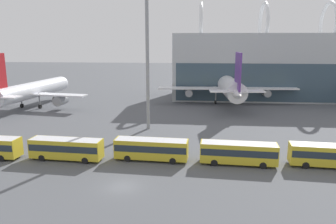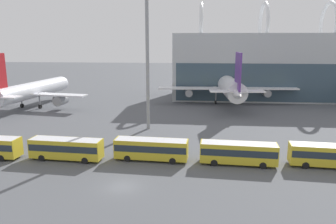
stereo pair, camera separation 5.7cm
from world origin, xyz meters
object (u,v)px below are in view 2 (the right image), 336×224
at_px(shuttle_bus_3, 238,152).
at_px(airliner_at_gate_far, 227,85).
at_px(shuttle_bus_1, 66,148).
at_px(shuttle_bus_2, 151,148).
at_px(airliner_at_gate_near, 31,91).
at_px(floodlight_mast, 147,40).
at_px(shuttle_bus_4, 330,154).

bearing_deg(shuttle_bus_3, airliner_at_gate_far, 90.95).
distance_m(shuttle_bus_1, shuttle_bus_3, 25.98).
bearing_deg(shuttle_bus_2, airliner_at_gate_near, 139.64).
bearing_deg(floodlight_mast, shuttle_bus_2, -80.22).
xyz_separation_m(shuttle_bus_4, floodlight_mast, (-29.06, 18.42, 15.98)).
height_order(shuttle_bus_1, shuttle_bus_3, same).
xyz_separation_m(shuttle_bus_2, shuttle_bus_4, (25.98, -0.57, 0.00)).
relative_size(shuttle_bus_1, shuttle_bus_2, 1.00).
relative_size(airliner_at_gate_far, shuttle_bus_3, 3.62).
xyz_separation_m(shuttle_bus_1, shuttle_bus_4, (38.97, 0.34, 0.00)).
distance_m(airliner_at_gate_far, shuttle_bus_3, 47.49).
xyz_separation_m(shuttle_bus_3, shuttle_bus_4, (12.99, 0.07, 0.00)).
bearing_deg(shuttle_bus_2, airliner_at_gate_far, 75.25).
bearing_deg(shuttle_bus_1, shuttle_bus_4, 4.43).
height_order(airliner_at_gate_near, airliner_at_gate_far, airliner_at_gate_far).
bearing_deg(airliner_at_gate_near, shuttle_bus_3, -117.76).
xyz_separation_m(airliner_at_gate_near, airliner_at_gate_far, (52.92, 10.56, 0.75)).
xyz_separation_m(shuttle_bus_1, floodlight_mast, (9.92, 18.76, 15.98)).
relative_size(airliner_at_gate_near, shuttle_bus_3, 2.93).
height_order(airliner_at_gate_near, shuttle_bus_3, airliner_at_gate_near).
xyz_separation_m(shuttle_bus_2, shuttle_bus_3, (12.99, -0.63, 0.00)).
bearing_deg(floodlight_mast, airliner_at_gate_near, 152.05).
bearing_deg(shuttle_bus_4, shuttle_bus_2, -176.32).
xyz_separation_m(airliner_at_gate_far, shuttle_bus_3, (-2.47, -47.30, -3.55)).
height_order(shuttle_bus_2, floodlight_mast, floodlight_mast).
relative_size(shuttle_bus_2, floodlight_mast, 0.40).
relative_size(airliner_at_gate_near, shuttle_bus_2, 2.94).
height_order(shuttle_bus_2, shuttle_bus_3, same).
bearing_deg(floodlight_mast, shuttle_bus_3, -49.00).
bearing_deg(airliner_at_gate_far, shuttle_bus_3, 173.28).
bearing_deg(airliner_at_gate_far, floodlight_mast, 143.51).
relative_size(shuttle_bus_2, shuttle_bus_3, 1.00).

